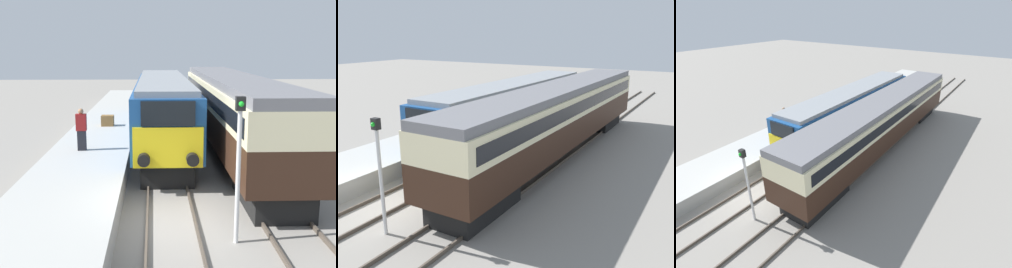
% 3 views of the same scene
% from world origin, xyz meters
% --- Properties ---
extents(ground_plane, '(120.00, 120.00, 0.00)m').
position_xyz_m(ground_plane, '(0.00, 0.00, 0.00)').
color(ground_plane, gray).
extents(platform_left, '(3.50, 50.00, 0.81)m').
position_xyz_m(platform_left, '(-3.30, 8.00, 0.40)').
color(platform_left, '#A8A8A3').
rests_on(platform_left, ground_plane).
extents(rails_near_track, '(1.51, 60.00, 0.14)m').
position_xyz_m(rails_near_track, '(0.00, 5.00, 0.07)').
color(rails_near_track, '#4C4238').
rests_on(rails_near_track, ground_plane).
extents(rails_far_track, '(1.50, 60.00, 0.14)m').
position_xyz_m(rails_far_track, '(3.40, 5.00, 0.07)').
color(rails_far_track, '#4C4238').
rests_on(rails_far_track, ground_plane).
extents(locomotive, '(2.70, 15.97, 3.66)m').
position_xyz_m(locomotive, '(0.00, 10.33, 2.08)').
color(locomotive, black).
rests_on(locomotive, ground_plane).
extents(passenger_carriage, '(2.75, 19.83, 3.84)m').
position_xyz_m(passenger_carriage, '(3.40, 9.19, 2.34)').
color(passenger_carriage, black).
rests_on(passenger_carriage, ground_plane).
extents(person_on_platform, '(0.44, 0.26, 1.83)m').
position_xyz_m(person_on_platform, '(-3.61, 6.10, 1.73)').
color(person_on_platform, black).
rests_on(person_on_platform, platform_left).
extents(signal_post, '(0.24, 0.28, 3.96)m').
position_xyz_m(signal_post, '(1.70, -1.31, 2.35)').
color(signal_post, silver).
rests_on(signal_post, ground_plane).
extents(luggage_crate, '(0.70, 0.56, 0.60)m').
position_xyz_m(luggage_crate, '(-3.13, 12.00, 1.11)').
color(luggage_crate, brown).
rests_on(luggage_crate, platform_left).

